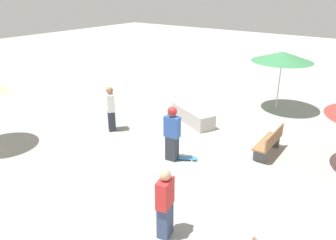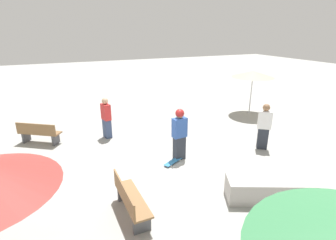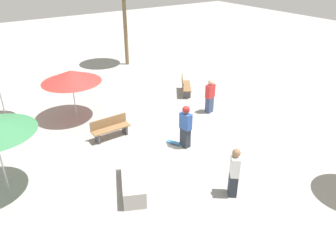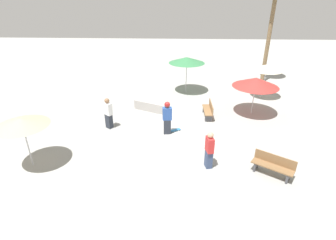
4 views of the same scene
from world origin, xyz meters
The scene contains 8 objects.
ground_plane centered at (0.00, 0.00, 0.00)m, with size 60.00×60.00×0.00m, color #9E9E99.
skater_main centered at (-0.57, 0.94, 0.94)m, with size 0.31×0.49×1.74m.
skateboard centered at (-0.36, 0.62, 0.06)m, with size 0.56×0.80×0.07m.
concrete_ledge centered at (2.35, 2.03, 0.29)m, with size 1.50×2.19×0.58m.
bench_far centered at (1.53, -1.35, 0.43)m, with size 1.61×0.48×0.85m.
shade_umbrella_green centered at (5.71, -0.12, 2.33)m, with size 2.50×2.50×2.54m.
bystander_watching centered at (-0.09, 4.06, 0.84)m, with size 0.48×0.52×1.68m.
bystander_far centered at (-3.37, -0.90, 0.82)m, with size 0.49×0.34×1.64m.
Camera 1 is at (-7.88, -4.32, 5.02)m, focal length 35.00 mm.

